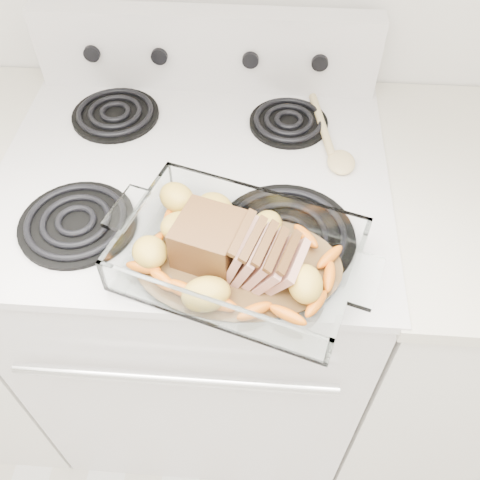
# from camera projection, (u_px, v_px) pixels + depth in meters

# --- Properties ---
(electric_range) EXTENTS (0.78, 0.70, 1.12)m
(electric_range) POSITION_uv_depth(u_px,v_px,m) (204.00, 296.00, 1.42)
(electric_range) COLOR silver
(electric_range) RESTS_ON ground
(counter_right) EXTENTS (0.58, 0.68, 0.93)m
(counter_right) POSITION_uv_depth(u_px,v_px,m) (457.00, 315.00, 1.40)
(counter_right) COLOR white
(counter_right) RESTS_ON ground
(baking_dish) EXTENTS (0.38, 0.25, 0.07)m
(baking_dish) POSITION_uv_depth(u_px,v_px,m) (239.00, 260.00, 0.89)
(baking_dish) COLOR white
(baking_dish) RESTS_ON electric_range
(pork_roast) EXTENTS (0.21, 0.10, 0.08)m
(pork_roast) POSITION_uv_depth(u_px,v_px,m) (227.00, 249.00, 0.87)
(pork_roast) COLOR brown
(pork_roast) RESTS_ON baking_dish
(roast_vegetables) EXTENTS (0.38, 0.21, 0.05)m
(roast_vegetables) POSITION_uv_depth(u_px,v_px,m) (238.00, 238.00, 0.90)
(roast_vegetables) COLOR #D05E07
(roast_vegetables) RESTS_ON baking_dish
(wooden_spoon) EXTENTS (0.09, 0.25, 0.02)m
(wooden_spoon) POSITION_uv_depth(u_px,v_px,m) (333.00, 145.00, 1.10)
(wooden_spoon) COLOR #D1BA85
(wooden_spoon) RESTS_ON electric_range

